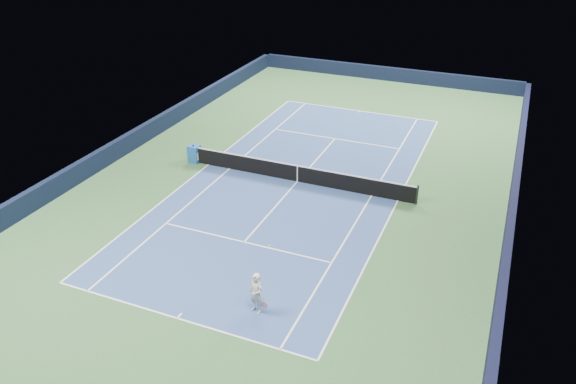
% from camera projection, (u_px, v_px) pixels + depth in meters
% --- Properties ---
extents(ground, '(40.00, 40.00, 0.00)m').
position_uv_depth(ground, '(297.00, 182.00, 30.23)').
color(ground, '#30572F').
rests_on(ground, ground).
extents(wall_far, '(22.00, 0.35, 1.10)m').
position_uv_depth(wall_far, '(387.00, 74.00, 46.07)').
color(wall_far, black).
rests_on(wall_far, ground).
extents(wall_right, '(0.35, 40.00, 1.10)m').
position_uv_depth(wall_right, '(512.00, 212.00, 26.30)').
color(wall_right, black).
rests_on(wall_right, ground).
extents(wall_left, '(0.35, 40.00, 1.10)m').
position_uv_depth(wall_left, '(130.00, 142.00, 33.64)').
color(wall_left, black).
rests_on(wall_left, ground).
extents(court_surface, '(10.97, 23.77, 0.01)m').
position_uv_depth(court_surface, '(297.00, 182.00, 30.23)').
color(court_surface, navy).
rests_on(court_surface, ground).
extents(baseline_far, '(10.97, 0.08, 0.00)m').
position_uv_depth(baseline_far, '(359.00, 111.00, 39.88)').
color(baseline_far, white).
rests_on(baseline_far, ground).
extents(baseline_near, '(10.97, 0.08, 0.00)m').
position_uv_depth(baseline_near, '(177.00, 318.00, 20.57)').
color(baseline_near, white).
rests_on(baseline_near, ground).
extents(sideline_doubles_right, '(0.08, 23.77, 0.00)m').
position_uv_depth(sideline_doubles_right, '(398.00, 201.00, 28.36)').
color(sideline_doubles_right, white).
rests_on(sideline_doubles_right, ground).
extents(sideline_doubles_left, '(0.08, 23.77, 0.00)m').
position_uv_depth(sideline_doubles_left, '(208.00, 165.00, 32.08)').
color(sideline_doubles_left, white).
rests_on(sideline_doubles_left, ground).
extents(sideline_singles_right, '(0.08, 23.77, 0.00)m').
position_uv_depth(sideline_singles_right, '(372.00, 196.00, 28.83)').
color(sideline_singles_right, white).
rests_on(sideline_singles_right, ground).
extents(sideline_singles_left, '(0.08, 23.77, 0.00)m').
position_uv_depth(sideline_singles_left, '(230.00, 169.00, 31.62)').
color(sideline_singles_left, white).
rests_on(sideline_singles_left, ground).
extents(service_line_far, '(8.23, 0.08, 0.00)m').
position_uv_depth(service_line_far, '(335.00, 139.00, 35.42)').
color(service_line_far, white).
rests_on(service_line_far, ground).
extents(service_line_near, '(8.23, 0.08, 0.00)m').
position_uv_depth(service_line_near, '(244.00, 242.00, 25.02)').
color(service_line_near, white).
rests_on(service_line_near, ground).
extents(center_service_line, '(0.08, 12.80, 0.00)m').
position_uv_depth(center_service_line, '(297.00, 181.00, 30.22)').
color(center_service_line, white).
rests_on(center_service_line, ground).
extents(center_mark_far, '(0.08, 0.30, 0.00)m').
position_uv_depth(center_mark_far, '(359.00, 112.00, 39.75)').
color(center_mark_far, white).
rests_on(center_mark_far, ground).
extents(center_mark_near, '(0.08, 0.30, 0.00)m').
position_uv_depth(center_mark_near, '(179.00, 316.00, 20.69)').
color(center_mark_near, white).
rests_on(center_mark_near, ground).
extents(tennis_net, '(12.90, 0.10, 1.07)m').
position_uv_depth(tennis_net, '(297.00, 173.00, 29.99)').
color(tennis_net, black).
rests_on(tennis_net, ground).
extents(sponsor_cube, '(0.65, 0.60, 1.01)m').
position_uv_depth(sponsor_cube, '(195.00, 154.00, 32.20)').
color(sponsor_cube, '#1B59A6').
rests_on(sponsor_cube, ground).
extents(tennis_player, '(0.82, 1.33, 2.37)m').
position_uv_depth(tennis_player, '(256.00, 293.00, 20.52)').
color(tennis_player, silver).
rests_on(tennis_player, ground).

